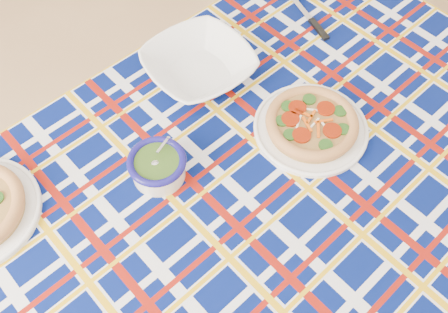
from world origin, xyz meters
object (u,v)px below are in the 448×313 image
object	(u,v)px
main_focaccia_plate	(312,123)
pesto_bowl	(157,165)
serving_bowl	(199,65)
dining_table	(252,189)

from	to	relation	value
main_focaccia_plate	pesto_bowl	size ratio (longest dim) A/B	2.15
main_focaccia_plate	serving_bowl	size ratio (longest dim) A/B	1.06
dining_table	serving_bowl	bearing A→B (deg)	71.02
main_focaccia_plate	dining_table	bearing A→B (deg)	-157.37
pesto_bowl	serving_bowl	size ratio (longest dim) A/B	0.49
dining_table	main_focaccia_plate	world-z (taller)	main_focaccia_plate
dining_table	serving_bowl	distance (m)	0.38
main_focaccia_plate	pesto_bowl	world-z (taller)	pesto_bowl
main_focaccia_plate	pesto_bowl	xyz separation A→B (m)	(-0.41, -0.01, 0.01)
main_focaccia_plate	serving_bowl	xyz separation A→B (m)	(-0.22, 0.28, 0.01)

